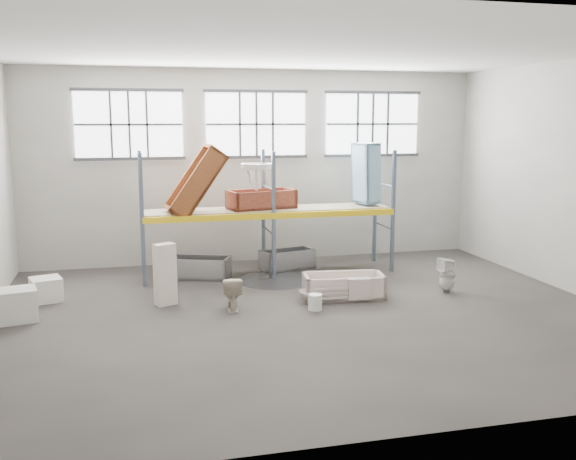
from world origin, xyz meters
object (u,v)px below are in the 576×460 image
object	(u,v)px
rust_tub_flat	(261,199)
bucket	(315,302)
blue_tub_upright	(366,173)
toilet_beige	(232,293)
cistern_tall	(165,274)
steel_tub_right	(287,259)
bathtub_beige	(344,286)
steel_tub_left	(200,268)
carton_near	(17,305)
toilet_white	(447,275)

from	to	relation	value
rust_tub_flat	bucket	bearing A→B (deg)	-83.17
blue_tub_upright	bucket	xyz separation A→B (m)	(-2.29, -3.35, -2.24)
toilet_beige	blue_tub_upright	size ratio (longest dim) A/B	0.44
toilet_beige	cistern_tall	size ratio (longest dim) A/B	0.53
steel_tub_right	blue_tub_upright	xyz separation A→B (m)	(1.97, -0.24, 2.15)
cistern_tall	steel_tub_right	distance (m)	4.05
cistern_tall	bathtub_beige	bearing A→B (deg)	-28.30
rust_tub_flat	blue_tub_upright	distance (m)	2.75
toilet_beige	steel_tub_left	size ratio (longest dim) A/B	0.49
bathtub_beige	rust_tub_flat	distance (m)	3.28
steel_tub_left	rust_tub_flat	size ratio (longest dim) A/B	0.86
blue_tub_upright	steel_tub_left	bearing A→B (deg)	-177.27
rust_tub_flat	carton_near	distance (m)	6.05
toilet_white	steel_tub_right	size ratio (longest dim) A/B	0.58
blue_tub_upright	toilet_white	bearing A→B (deg)	-72.55
steel_tub_left	bucket	bearing A→B (deg)	-58.60
blue_tub_upright	cistern_tall	bearing A→B (deg)	-156.25
steel_tub_left	carton_near	distance (m)	4.45
cistern_tall	steel_tub_right	world-z (taller)	cistern_tall
steel_tub_left	carton_near	bearing A→B (deg)	-146.07
toilet_white	bathtub_beige	bearing A→B (deg)	-102.47
bathtub_beige	rust_tub_flat	world-z (taller)	rust_tub_flat
blue_tub_upright	bucket	bearing A→B (deg)	-124.28
toilet_beige	steel_tub_right	bearing A→B (deg)	-115.73
toilet_beige	steel_tub_left	world-z (taller)	toilet_beige
bathtub_beige	blue_tub_upright	xyz separation A→B (m)	(1.45, 2.62, 2.15)
cistern_tall	steel_tub_right	bearing A→B (deg)	15.51
steel_tub_left	bucket	distance (m)	3.70
bathtub_beige	toilet_beige	xyz separation A→B (m)	(-2.43, -0.28, 0.08)
toilet_white	rust_tub_flat	bearing A→B (deg)	-136.21
toilet_white	steel_tub_left	xyz separation A→B (m)	(-5.09, 2.58, -0.14)
steel_tub_right	carton_near	size ratio (longest dim) A/B	1.85
steel_tub_right	bucket	world-z (taller)	steel_tub_right
steel_tub_right	bucket	size ratio (longest dim) A/B	4.17
toilet_beige	cistern_tall	world-z (taller)	cistern_tall
toilet_beige	blue_tub_upright	bearing A→B (deg)	-137.70
steel_tub_left	steel_tub_right	xyz separation A→B (m)	(2.24, 0.44, -0.01)
bathtub_beige	bucket	bearing A→B (deg)	-131.83
toilet_white	steel_tub_right	world-z (taller)	toilet_white
toilet_white	bucket	size ratio (longest dim) A/B	2.44
bathtub_beige	steel_tub_right	world-z (taller)	bathtub_beige
cistern_tall	carton_near	bearing A→B (deg)	166.00
blue_tub_upright	carton_near	size ratio (longest dim) A/B	2.11
toilet_beige	bathtub_beige	bearing A→B (deg)	-168.00
bathtub_beige	carton_near	size ratio (longest dim) A/B	2.36
toilet_beige	cistern_tall	bearing A→B (deg)	-21.16
bathtub_beige	cistern_tall	xyz separation A→B (m)	(-3.69, 0.36, 0.38)
cistern_tall	steel_tub_left	size ratio (longest dim) A/B	0.92
steel_tub_right	blue_tub_upright	world-z (taller)	blue_tub_upright
rust_tub_flat	carton_near	bearing A→B (deg)	-153.01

